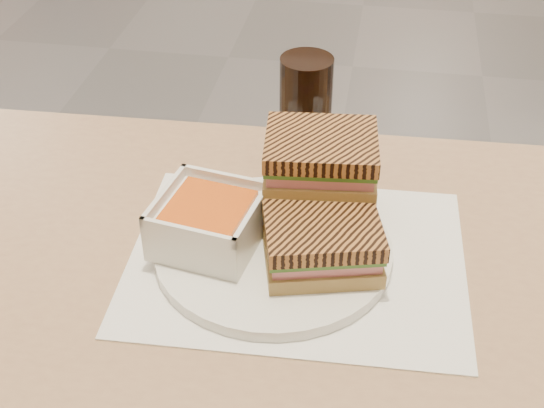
% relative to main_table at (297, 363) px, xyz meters
% --- Properties ---
extents(main_table, '(1.22, 0.74, 0.75)m').
position_rel_main_table_xyz_m(main_table, '(0.00, 0.00, 0.00)').
color(main_table, tan).
rests_on(main_table, ground).
extents(tray_liner, '(0.40, 0.32, 0.00)m').
position_rel_main_table_xyz_m(tray_liner, '(-0.01, 0.06, 0.12)').
color(tray_liner, white).
rests_on(tray_liner, main_table).
extents(plate, '(0.28, 0.28, 0.01)m').
position_rel_main_table_xyz_m(plate, '(-0.04, 0.06, 0.12)').
color(plate, white).
rests_on(plate, tray_liner).
extents(soup_bowl, '(0.13, 0.13, 0.06)m').
position_rel_main_table_xyz_m(soup_bowl, '(-0.11, 0.06, 0.16)').
color(soup_bowl, white).
rests_on(soup_bowl, plate).
extents(panini_lower, '(0.15, 0.13, 0.06)m').
position_rel_main_table_xyz_m(panini_lower, '(0.02, 0.04, 0.16)').
color(panini_lower, '#A5864B').
rests_on(panini_lower, plate).
extents(panini_upper, '(0.14, 0.12, 0.06)m').
position_rel_main_table_xyz_m(panini_upper, '(0.01, 0.13, 0.21)').
color(panini_upper, '#A5864B').
rests_on(panini_upper, panini_lower).
extents(cola_glass, '(0.07, 0.07, 0.15)m').
position_rel_main_table_xyz_m(cola_glass, '(-0.03, 0.28, 0.19)').
color(cola_glass, black).
rests_on(cola_glass, main_table).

